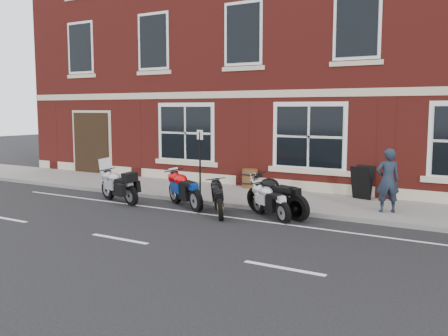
{
  "coord_description": "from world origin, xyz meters",
  "views": [
    {
      "loc": [
        7.6,
        -11.11,
        2.89
      ],
      "look_at": [
        -0.04,
        1.6,
        1.13
      ],
      "focal_mm": 40.0,
      "sensor_mm": 36.0,
      "label": 1
    }
  ],
  "objects_px": {
    "moto_touring_silver": "(119,185)",
    "parking_sign": "(200,159)",
    "barrel_planter": "(250,178)",
    "moto_sport_black": "(220,197)",
    "moto_naked_black": "(276,194)",
    "a_board_sign": "(362,182)",
    "moto_sport_red": "(186,188)",
    "moto_sport_silver": "(271,200)",
    "pedestrian_left": "(388,180)"
  },
  "relations": [
    {
      "from": "moto_sport_black",
      "to": "moto_naked_black",
      "type": "xyz_separation_m",
      "value": [
        1.39,
        0.66,
        0.09
      ]
    },
    {
      "from": "moto_sport_red",
      "to": "pedestrian_left",
      "type": "distance_m",
      "value": 5.69
    },
    {
      "from": "moto_sport_silver",
      "to": "parking_sign",
      "type": "bearing_deg",
      "value": 103.64
    },
    {
      "from": "moto_touring_silver",
      "to": "moto_sport_silver",
      "type": "xyz_separation_m",
      "value": [
        5.07,
        0.34,
        -0.07
      ]
    },
    {
      "from": "moto_sport_silver",
      "to": "parking_sign",
      "type": "relative_size",
      "value": 0.76
    },
    {
      "from": "moto_sport_silver",
      "to": "a_board_sign",
      "type": "distance_m",
      "value": 3.76
    },
    {
      "from": "moto_naked_black",
      "to": "barrel_planter",
      "type": "bearing_deg",
      "value": 58.8
    },
    {
      "from": "moto_naked_black",
      "to": "pedestrian_left",
      "type": "xyz_separation_m",
      "value": [
        2.59,
        1.46,
        0.4
      ]
    },
    {
      "from": "moto_naked_black",
      "to": "moto_sport_red",
      "type": "bearing_deg",
      "value": 116.73
    },
    {
      "from": "moto_sport_black",
      "to": "parking_sign",
      "type": "height_order",
      "value": "parking_sign"
    },
    {
      "from": "moto_sport_red",
      "to": "moto_sport_silver",
      "type": "xyz_separation_m",
      "value": [
        2.81,
        -0.05,
        -0.08
      ]
    },
    {
      "from": "moto_sport_red",
      "to": "a_board_sign",
      "type": "distance_m",
      "value": 5.45
    },
    {
      "from": "moto_sport_black",
      "to": "moto_sport_silver",
      "type": "distance_m",
      "value": 1.43
    },
    {
      "from": "moto_touring_silver",
      "to": "pedestrian_left",
      "type": "height_order",
      "value": "pedestrian_left"
    },
    {
      "from": "moto_sport_red",
      "to": "barrel_planter",
      "type": "xyz_separation_m",
      "value": [
        0.24,
        3.57,
        -0.11
      ]
    },
    {
      "from": "moto_sport_silver",
      "to": "pedestrian_left",
      "type": "relative_size",
      "value": 0.92
    },
    {
      "from": "moto_sport_red",
      "to": "moto_sport_silver",
      "type": "relative_size",
      "value": 1.21
    },
    {
      "from": "parking_sign",
      "to": "moto_sport_red",
      "type": "bearing_deg",
      "value": -57.24
    },
    {
      "from": "moto_sport_red",
      "to": "parking_sign",
      "type": "distance_m",
      "value": 1.36
    },
    {
      "from": "moto_sport_black",
      "to": "moto_sport_silver",
      "type": "height_order",
      "value": "moto_sport_black"
    },
    {
      "from": "moto_naked_black",
      "to": "a_board_sign",
      "type": "distance_m",
      "value": 3.45
    },
    {
      "from": "barrel_planter",
      "to": "moto_sport_black",
      "type": "bearing_deg",
      "value": -73.44
    },
    {
      "from": "moto_sport_red",
      "to": "pedestrian_left",
      "type": "relative_size",
      "value": 1.12
    },
    {
      "from": "moto_sport_red",
      "to": "moto_naked_black",
      "type": "xyz_separation_m",
      "value": [
        2.8,
        0.29,
        0.03
      ]
    },
    {
      "from": "moto_naked_black",
      "to": "parking_sign",
      "type": "relative_size",
      "value": 1.03
    },
    {
      "from": "barrel_planter",
      "to": "parking_sign",
      "type": "bearing_deg",
      "value": -100.42
    },
    {
      "from": "moto_sport_red",
      "to": "pedestrian_left",
      "type": "xyz_separation_m",
      "value": [
        5.39,
        1.75,
        0.42
      ]
    },
    {
      "from": "a_board_sign",
      "to": "barrel_planter",
      "type": "bearing_deg",
      "value": -167.97
    },
    {
      "from": "moto_touring_silver",
      "to": "moto_naked_black",
      "type": "xyz_separation_m",
      "value": [
        5.06,
        0.68,
        0.04
      ]
    },
    {
      "from": "moto_touring_silver",
      "to": "moto_naked_black",
      "type": "distance_m",
      "value": 5.11
    },
    {
      "from": "moto_naked_black",
      "to": "pedestrian_left",
      "type": "relative_size",
      "value": 1.26
    },
    {
      "from": "moto_sport_black",
      "to": "moto_sport_silver",
      "type": "xyz_separation_m",
      "value": [
        1.39,
        0.32,
        -0.01
      ]
    },
    {
      "from": "a_board_sign",
      "to": "parking_sign",
      "type": "relative_size",
      "value": 0.49
    },
    {
      "from": "moto_sport_black",
      "to": "parking_sign",
      "type": "relative_size",
      "value": 0.78
    },
    {
      "from": "moto_naked_black",
      "to": "moto_touring_silver",
      "type": "bearing_deg",
      "value": 118.52
    },
    {
      "from": "moto_naked_black",
      "to": "barrel_planter",
      "type": "distance_m",
      "value": 4.17
    },
    {
      "from": "moto_touring_silver",
      "to": "moto_sport_silver",
      "type": "distance_m",
      "value": 5.08
    },
    {
      "from": "moto_touring_silver",
      "to": "parking_sign",
      "type": "relative_size",
      "value": 0.94
    },
    {
      "from": "moto_sport_silver",
      "to": "barrel_planter",
      "type": "xyz_separation_m",
      "value": [
        -2.56,
        3.62,
        -0.03
      ]
    },
    {
      "from": "moto_sport_red",
      "to": "a_board_sign",
      "type": "relative_size",
      "value": 1.88
    },
    {
      "from": "a_board_sign",
      "to": "barrel_planter",
      "type": "relative_size",
      "value": 1.57
    },
    {
      "from": "moto_sport_black",
      "to": "barrel_planter",
      "type": "height_order",
      "value": "moto_sport_black"
    },
    {
      "from": "moto_sport_silver",
      "to": "parking_sign",
      "type": "height_order",
      "value": "parking_sign"
    },
    {
      "from": "barrel_planter",
      "to": "parking_sign",
      "type": "distance_m",
      "value": 2.67
    },
    {
      "from": "moto_sport_red",
      "to": "parking_sign",
      "type": "xyz_separation_m",
      "value": [
        -0.21,
        1.09,
        0.78
      ]
    },
    {
      "from": "moto_sport_black",
      "to": "parking_sign",
      "type": "xyz_separation_m",
      "value": [
        -1.63,
        1.47,
        0.85
      ]
    },
    {
      "from": "a_board_sign",
      "to": "moto_touring_silver",
      "type": "bearing_deg",
      "value": -135.4
    },
    {
      "from": "moto_naked_black",
      "to": "parking_sign",
      "type": "xyz_separation_m",
      "value": [
        -3.02,
        0.81,
        0.75
      ]
    },
    {
      "from": "parking_sign",
      "to": "pedestrian_left",
      "type": "bearing_deg",
      "value": 28.45
    },
    {
      "from": "moto_naked_black",
      "to": "barrel_planter",
      "type": "height_order",
      "value": "moto_naked_black"
    }
  ]
}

